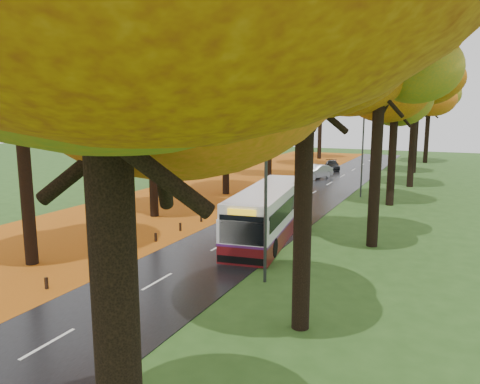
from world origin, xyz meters
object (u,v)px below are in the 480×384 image
Objects in this scene: streetlamp_mid at (360,142)px; streetlamp_far at (393,131)px; car_white at (287,184)px; car_dark at (332,165)px; bus at (269,211)px; car_silver at (316,172)px; streetlamp_near at (260,174)px.

streetlamp_mid and streetlamp_far have the same top height.
car_white reaches higher than car_dark.
bus reaches higher than car_dark.
car_white is (-4.08, 15.09, -0.82)m from bus.
car_white is 8.91m from car_silver.
streetlamp_near reaches higher than car_white.
car_white is at bearing -178.44° from streetlamp_mid.
car_dark is (-6.30, 16.74, -4.10)m from streetlamp_mid.
streetlamp_near is 1.00× the size of streetlamp_mid.
car_silver reaches higher than car_dark.
car_dark is at bearing -140.14° from streetlamp_far.
bus is 2.83× the size of car_dark.
car_white is (-6.30, -0.17, -3.98)m from streetlamp_mid.
car_dark is (0.00, 16.91, -0.12)m from car_white.
streetlamp_near is 7.77m from bus.
streetlamp_mid is 1.78× the size of car_silver.
car_silver is at bearing 91.51° from bus.
car_silver is at bearing 101.35° from streetlamp_near.
streetlamp_far is at bearing 84.81° from car_silver.
streetlamp_far is 1.78× the size of car_silver.
streetlamp_near reaches higher than car_dark.
streetlamp_mid is 0.71× the size of bus.
streetlamp_far is at bearing 78.75° from bus.
car_dark is (-0.12, 8.00, -0.17)m from car_silver.
car_white is 0.91× the size of car_silver.
streetlamp_far is 23.39m from car_white.
streetlamp_mid reaches higher than car_silver.
car_dark is at bearing 95.43° from car_white.
car_dark is at bearing 110.66° from car_silver.
car_silver is at bearing 125.24° from streetlamp_mid.
bus is (-2.22, 6.74, -3.16)m from streetlamp_near.
car_white is 16.91m from car_dark.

